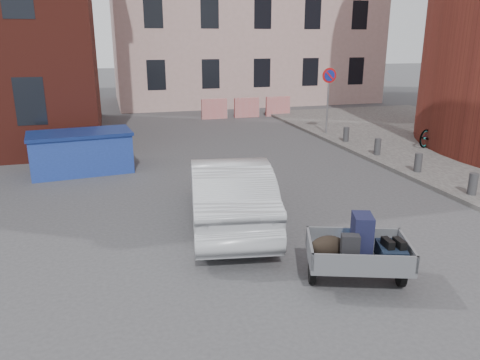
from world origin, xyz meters
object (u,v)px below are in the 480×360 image
object	(u,v)px
dumpster	(81,152)
bicycle	(435,131)
trailer	(357,250)
silver_car	(229,192)

from	to	relation	value
dumpster	bicycle	size ratio (longest dim) A/B	1.59
trailer	bicycle	distance (m)	11.27
silver_car	trailer	bearing A→B (deg)	122.63
trailer	dumpster	world-z (taller)	dumpster
bicycle	trailer	bearing A→B (deg)	113.69
dumpster	bicycle	bearing A→B (deg)	-7.16
silver_car	bicycle	world-z (taller)	silver_car
trailer	bicycle	bearing A→B (deg)	65.80
dumpster	silver_car	size ratio (longest dim) A/B	0.68
dumpster	silver_car	xyz separation A→B (m)	(3.22, -5.25, 0.12)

